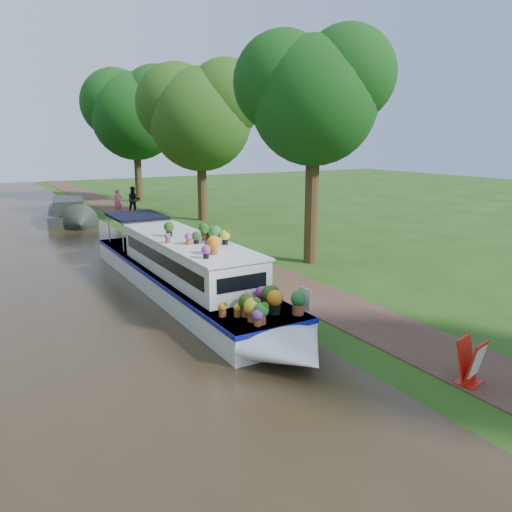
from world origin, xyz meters
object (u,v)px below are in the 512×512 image
at_px(second_boat, 68,213).
at_px(plant_boat, 189,272).
at_px(sandwich_board, 471,364).
at_px(pedestrian_dark, 134,200).
at_px(pedestrian_pink, 118,202).

bearing_deg(second_boat, plant_boat, -78.84).
relative_size(sandwich_board, pedestrian_dark, 0.52).
height_order(plant_boat, sandwich_board, plant_boat).
height_order(pedestrian_pink, pedestrian_dark, pedestrian_dark).
bearing_deg(pedestrian_dark, plant_boat, -96.35).
height_order(plant_boat, pedestrian_pink, plant_boat).
distance_m(plant_boat, second_boat, 17.16).
bearing_deg(sandwich_board, second_boat, 83.23).
bearing_deg(sandwich_board, pedestrian_pink, 75.91).
bearing_deg(second_boat, pedestrian_dark, 24.80).
xyz_separation_m(plant_boat, pedestrian_dark, (3.85, 18.34, 0.07)).
bearing_deg(plant_boat, second_boat, 91.67).
xyz_separation_m(sandwich_board, pedestrian_dark, (1.15, 26.48, 0.48)).
distance_m(second_boat, sandwich_board, 25.49).
height_order(plant_boat, second_boat, plant_boat).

